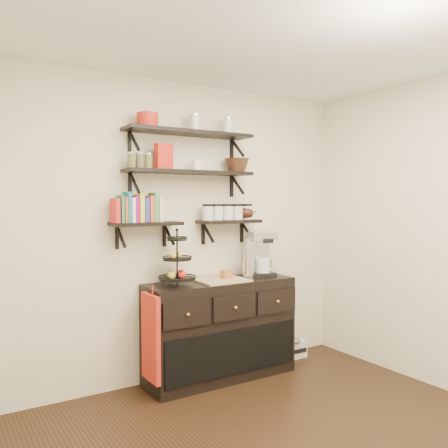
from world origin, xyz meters
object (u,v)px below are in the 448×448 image
at_px(sideboard, 220,329).
at_px(fruit_stand, 177,266).
at_px(radio, 290,349).
at_px(coffee_maker, 260,255).

xyz_separation_m(sideboard, fruit_stand, (-0.43, 0.00, 0.61)).
height_order(sideboard, fruit_stand, fruit_stand).
height_order(fruit_stand, radio, fruit_stand).
xyz_separation_m(fruit_stand, coffee_maker, (0.90, 0.03, 0.04)).
bearing_deg(coffee_maker, sideboard, -162.65).
relative_size(sideboard, fruit_stand, 2.96).
height_order(sideboard, radio, sideboard).
relative_size(coffee_maker, radio, 1.33).
bearing_deg(radio, fruit_stand, -175.75).
relative_size(sideboard, radio, 4.31).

